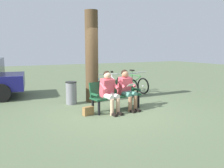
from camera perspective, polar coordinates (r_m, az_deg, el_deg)
The scene contains 11 objects.
ground_plane at distance 7.06m, azimuth 0.26°, elevation -6.46°, with size 40.00×40.00×0.00m, color #566647.
bench at distance 7.10m, azimuth 0.71°, elevation -2.19°, with size 1.65×0.70×0.87m.
person_reading at distance 7.13m, azimuth 3.55°, elevation -0.87°, with size 0.53×0.80×1.20m.
person_companion at distance 6.76m, azimuth -0.71°, elevation -1.38°, with size 0.53×0.80×1.20m.
handbag at distance 6.62m, azimuth -5.76°, elevation -6.48°, with size 0.30×0.14×0.24m, color olive.
tree_trunk at distance 8.11m, azimuth -4.91°, elevation 6.51°, with size 0.44×0.44×3.09m, color #4C3823.
litter_bin at distance 7.92m, azimuth -9.79°, elevation -2.12°, with size 0.37×0.37×0.75m.
bicycle_black at distance 9.97m, azimuth 5.49°, elevation 0.08°, with size 0.48×1.67×0.94m.
bicycle_purple at distance 9.50m, azimuth 3.49°, elevation -0.33°, with size 0.48×1.68×0.94m.
bicycle_orange at distance 9.28m, azimuth 0.08°, elevation -0.52°, with size 0.70×1.59×0.94m.
bicycle_red at distance 9.16m, azimuth -4.10°, elevation -0.67°, with size 0.48×1.68×0.94m.
Camera 1 is at (3.07, 6.09, 1.85)m, focal length 37.94 mm.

